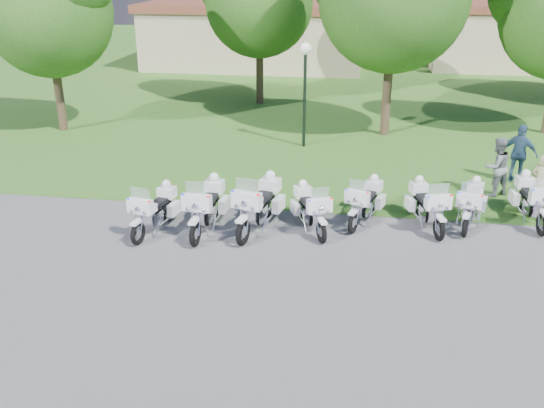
# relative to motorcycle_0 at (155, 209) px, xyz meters

# --- Properties ---
(ground) EXTENTS (100.00, 100.00, 0.00)m
(ground) POSITION_rel_motorcycle_0_xyz_m (3.99, -1.15, -0.62)
(ground) COLOR #515155
(ground) RESTS_ON ground
(grass_lawn) EXTENTS (100.00, 48.00, 0.01)m
(grass_lawn) POSITION_rel_motorcycle_0_xyz_m (3.99, 25.85, -0.62)
(grass_lawn) COLOR #356921
(grass_lawn) RESTS_ON ground
(motorcycle_0) EXTENTS (0.98, 2.19, 1.48)m
(motorcycle_0) POSITION_rel_motorcycle_0_xyz_m (0.00, 0.00, 0.00)
(motorcycle_0) COLOR black
(motorcycle_0) RESTS_ON ground
(motorcycle_1) EXTENTS (0.87, 2.49, 1.67)m
(motorcycle_1) POSITION_rel_motorcycle_0_xyz_m (1.36, 0.27, 0.08)
(motorcycle_1) COLOR black
(motorcycle_1) RESTS_ON ground
(motorcycle_2) EXTENTS (1.21, 2.55, 1.73)m
(motorcycle_2) POSITION_rel_motorcycle_0_xyz_m (2.75, 0.53, 0.10)
(motorcycle_2) COLOR black
(motorcycle_2) RESTS_ON ground
(motorcycle_3) EXTENTS (1.26, 2.02, 1.45)m
(motorcycle_3) POSITION_rel_motorcycle_0_xyz_m (4.12, 0.74, -0.01)
(motorcycle_3) COLOR black
(motorcycle_3) RESTS_ON ground
(motorcycle_4) EXTENTS (1.15, 2.08, 1.45)m
(motorcycle_4) POSITION_rel_motorcycle_0_xyz_m (5.58, 1.49, -0.01)
(motorcycle_4) COLOR black
(motorcycle_4) RESTS_ON ground
(motorcycle_5) EXTENTS (1.13, 2.17, 1.50)m
(motorcycle_5) POSITION_rel_motorcycle_0_xyz_m (7.24, 1.43, 0.01)
(motorcycle_5) COLOR black
(motorcycle_5) RESTS_ON ground
(motorcycle_6) EXTENTS (1.08, 2.13, 1.46)m
(motorcycle_6) POSITION_rel_motorcycle_0_xyz_m (8.46, 1.73, -0.01)
(motorcycle_6) COLOR black
(motorcycle_6) RESTS_ON ground
(motorcycle_7) EXTENTS (0.89, 2.32, 1.56)m
(motorcycle_7) POSITION_rel_motorcycle_0_xyz_m (10.15, 2.23, 0.03)
(motorcycle_7) COLOR black
(motorcycle_7) RESTS_ON ground
(lamp_post) EXTENTS (0.44, 0.44, 3.97)m
(lamp_post) POSITION_rel_motorcycle_0_xyz_m (3.12, 8.40, 2.39)
(lamp_post) COLOR black
(lamp_post) RESTS_ON ground
(building_west) EXTENTS (14.56, 8.32, 4.10)m
(building_west) POSITION_rel_motorcycle_0_xyz_m (-2.01, 26.85, 1.45)
(building_west) COLOR tan
(building_west) RESTS_ON ground
(building_east) EXTENTS (11.44, 7.28, 4.10)m
(building_east) POSITION_rel_motorcycle_0_xyz_m (14.99, 28.85, 1.45)
(building_east) COLOR tan
(building_east) RESTS_ON ground
(bystander_a) EXTENTS (0.74, 0.72, 1.72)m
(bystander_a) POSITION_rel_motorcycle_0_xyz_m (10.53, 2.98, 0.24)
(bystander_a) COLOR tan
(bystander_a) RESTS_ON ground
(bystander_b) EXTENTS (1.13, 1.06, 1.85)m
(bystander_b) POSITION_rel_motorcycle_0_xyz_m (9.50, 4.12, 0.30)
(bystander_b) COLOR slate
(bystander_b) RESTS_ON ground
(bystander_c) EXTENTS (1.22, 0.95, 1.93)m
(bystander_c) POSITION_rel_motorcycle_0_xyz_m (10.46, 5.45, 0.35)
(bystander_c) COLOR #2C4B6B
(bystander_c) RESTS_ON ground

